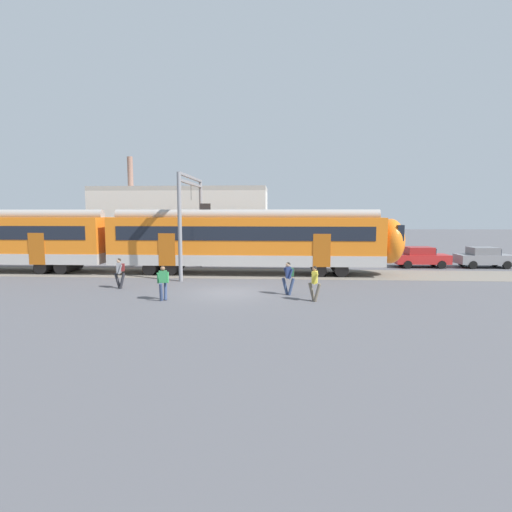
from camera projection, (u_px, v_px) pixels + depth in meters
The scene contains 11 objects.
ground_plane at pixel (229, 293), 20.65m from camera, with size 160.00×160.00×0.00m, color #515156.
track_bed at pixel (88, 272), 27.72m from camera, with size 80.00×4.40×0.01m, color slate.
commuter_train at pixel (122, 240), 27.32m from camera, with size 38.05×3.07×4.73m.
pedestrian_grey at pixel (120, 271), 21.67m from camera, with size 0.68×0.54×1.67m.
pedestrian_green at pixel (163, 280), 18.73m from camera, with size 0.54×0.69×1.67m.
pedestrian_navy at pixel (289, 275), 20.00m from camera, with size 0.68×0.54×1.67m.
pedestrian_yellow at pixel (315, 281), 18.56m from camera, with size 0.61×0.61×1.67m.
parked_car_red at pixel (421, 257), 30.10m from camera, with size 4.05×1.86×1.54m.
parked_car_grey at pixel (484, 257), 29.91m from camera, with size 4.07×1.89×1.54m.
catenary_gantry at pixel (191, 210), 26.80m from camera, with size 0.24×6.64×6.53m.
background_building at pixel (182, 222), 36.83m from camera, with size 15.67×5.00×9.20m.
Camera 1 is at (2.64, -20.20, 4.15)m, focal length 28.00 mm.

